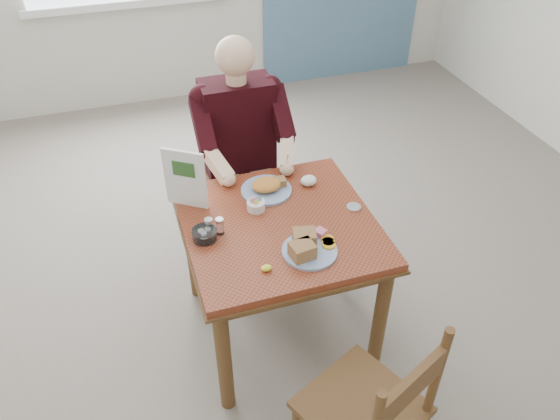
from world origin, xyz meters
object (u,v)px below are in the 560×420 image
object	(u,v)px
diner	(241,139)
far_plate	(267,187)
table	(280,240)
near_plate	(307,246)
chair_near	(371,413)
chair_far	(240,178)

from	to	relation	value
diner	far_plate	bearing A→B (deg)	-87.71
table	near_plate	bearing A→B (deg)	-77.00
near_plate	far_plate	bearing A→B (deg)	94.18
diner	near_plate	xyz separation A→B (m)	(0.05, -0.94, -0.03)
table	far_plate	size ratio (longest dim) A/B	3.35
near_plate	chair_near	bearing A→B (deg)	-87.60
chair_near	near_plate	bearing A→B (deg)	92.40
chair_near	far_plate	world-z (taller)	chair_near
diner	table	bearing A→B (deg)	-90.00
table	diner	world-z (taller)	diner
table	far_plate	bearing A→B (deg)	86.05
near_plate	far_plate	size ratio (longest dim) A/B	0.97
chair_far	diner	xyz separation A→B (m)	(0.00, -0.09, 0.33)
table	chair_near	bearing A→B (deg)	-84.81
chair_far	table	bearing A→B (deg)	-90.00
chair_far	far_plate	size ratio (longest dim) A/B	3.46
near_plate	far_plate	distance (m)	0.50
table	far_plate	distance (m)	0.29
chair_near	far_plate	size ratio (longest dim) A/B	3.46
diner	near_plate	distance (m)	0.94
chair_far	diner	bearing A→B (deg)	-89.99
chair_far	far_plate	world-z (taller)	chair_far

